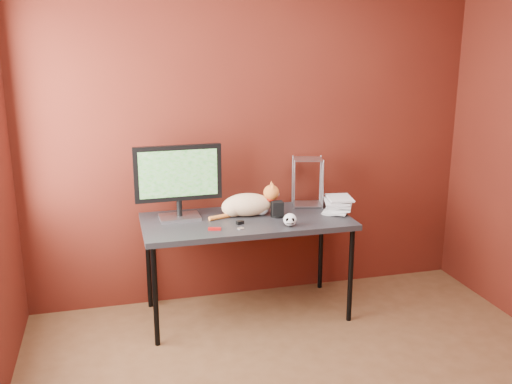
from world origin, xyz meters
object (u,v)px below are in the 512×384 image
object	(u,v)px
monitor	(178,178)
speaker	(277,210)
book_stack	(328,132)
desk	(247,225)
skull_mug	(290,220)
cat	(248,204)

from	to	relation	value
monitor	speaker	world-z (taller)	monitor
speaker	book_stack	distance (m)	0.68
desk	skull_mug	xyz separation A→B (m)	(0.25, -0.24, 0.10)
desk	speaker	world-z (taller)	speaker
book_stack	desk	bearing A→B (deg)	-175.40
skull_mug	speaker	distance (m)	0.24
cat	book_stack	world-z (taller)	book_stack
skull_mug	speaker	size ratio (longest dim) A/B	0.85
desk	cat	bearing A→B (deg)	70.70
monitor	speaker	size ratio (longest dim) A/B	5.45
book_stack	skull_mug	bearing A→B (deg)	-142.39
desk	book_stack	distance (m)	0.91
monitor	skull_mug	bearing A→B (deg)	-28.38
monitor	skull_mug	distance (m)	0.85
desk	speaker	xyz separation A→B (m)	(0.23, -0.01, 0.10)
monitor	speaker	bearing A→B (deg)	-12.01
monitor	speaker	xyz separation A→B (m)	(0.70, -0.13, -0.25)
desk	monitor	size ratio (longest dim) A/B	2.40
monitor	cat	distance (m)	0.54
speaker	book_stack	bearing A→B (deg)	11.09
cat	skull_mug	size ratio (longest dim) A/B	5.46
cat	book_stack	distance (m)	0.80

